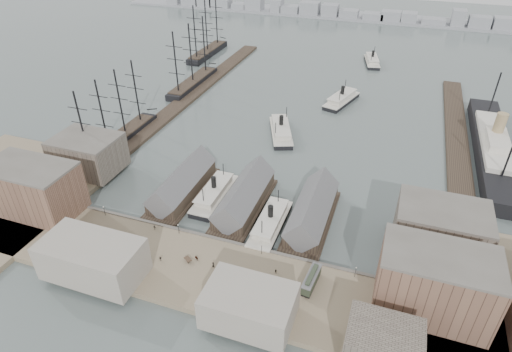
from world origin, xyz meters
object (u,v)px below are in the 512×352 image
at_px(horse_cart_center, 193,259).
at_px(horse_cart_right, 275,302).
at_px(ocean_steamer, 493,146).
at_px(horse_cart_left, 94,235).
at_px(ferry_docked_west, 214,193).
at_px(tram, 311,280).

relative_size(horse_cart_center, horse_cart_right, 0.96).
relative_size(ocean_steamer, horse_cart_left, 21.28).
bearing_deg(horse_cart_left, ferry_docked_west, -41.28).
height_order(ferry_docked_west, horse_cart_right, ferry_docked_west).
bearing_deg(horse_cart_center, horse_cart_left, 123.76).
distance_m(ocean_steamer, horse_cart_left, 172.59).
distance_m(tram, horse_cart_left, 74.44).
bearing_deg(ocean_steamer, tram, -118.92).
xyz_separation_m(horse_cart_left, horse_cart_center, (36.80, 0.98, -0.04)).
relative_size(ferry_docked_west, horse_cart_center, 6.19).
bearing_deg(tram, horse_cart_right, -122.48).
distance_m(ferry_docked_west, horse_cart_right, 57.69).
xyz_separation_m(ocean_steamer, horse_cart_left, (-133.17, -109.79, -1.50)).
xyz_separation_m(ocean_steamer, tram, (-58.81, -106.47, -0.27)).
bearing_deg(ocean_steamer, horse_cart_right, -119.78).
xyz_separation_m(ferry_docked_west, horse_cart_left, (-28.17, -36.34, 0.41)).
height_order(tram, horse_cart_left, tram).
bearing_deg(horse_cart_right, horse_cart_center, 56.96).
distance_m(ocean_steamer, tram, 121.63).
bearing_deg(ocean_steamer, ferry_docked_west, -145.03).
xyz_separation_m(horse_cart_center, horse_cart_right, (29.61, -7.83, 0.04)).
distance_m(tram, horse_cart_center, 37.65).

